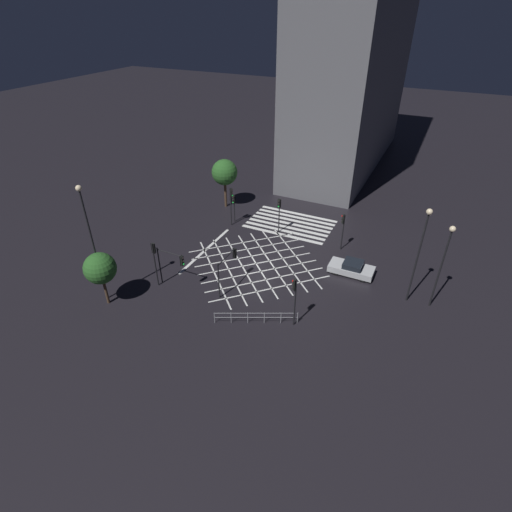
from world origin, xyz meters
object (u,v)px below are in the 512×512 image
Objects in this scene: traffic_light_se_cross at (234,203)px; street_lamp_east at (445,253)px; street_lamp_west at (89,230)px; street_lamp_far at (422,241)px; traffic_light_ne_main at (172,261)px; street_tree_near at (225,172)px; traffic_light_nw_main at (295,293)px; waiting_car at (352,268)px; traffic_light_sw_main at (343,225)px; street_tree_far at (100,268)px; traffic_light_median_north at (228,262)px; traffic_light_ne_cross at (154,256)px; traffic_light_se_main at (231,199)px; traffic_light_median_south at (279,209)px.

street_lamp_east reaches higher than traffic_light_se_cross.
street_lamp_west reaches higher than street_lamp_far.
traffic_light_ne_main is 16.82m from street_tree_near.
street_lamp_east is at bearing -156.28° from street_lamp_west.
traffic_light_nw_main is 1.19× the size of traffic_light_ne_main.
waiting_car is at bearing -13.49° from street_lamp_east.
street_tree_far is at bearing 47.90° from traffic_light_sw_main.
traffic_light_median_north is 11.54m from waiting_car.
traffic_light_sw_main is at bearing -45.06° from traffic_light_ne_cross.
traffic_light_nw_main reaches higher than traffic_light_se_cross.
street_tree_near is at bearing -23.10° from waiting_car.
traffic_light_ne_cross is 1.30× the size of traffic_light_se_cross.
traffic_light_median_north is 12.18m from traffic_light_se_cross.
street_lamp_far reaches higher than waiting_car.
traffic_light_se_main is at bearing 94.66° from traffic_light_ne_main.
traffic_light_sw_main is 15.90m from street_tree_near.
street_lamp_far reaches higher than traffic_light_se_cross.
traffic_light_se_cross is at bearing -98.82° from street_tree_far.
street_lamp_east reaches higher than street_tree_near.
traffic_light_se_cross is 15.35m from waiting_car.
traffic_light_ne_cross is (1.56, 0.34, 0.35)m from traffic_light_ne_main.
traffic_light_sw_main reaches higher than traffic_light_median_north.
street_lamp_far is (-18.73, -6.98, 3.11)m from traffic_light_ne_main.
street_tree_far is 1.17× the size of waiting_car.
traffic_light_se_cross is at bearing -89.75° from traffic_light_median_south.
traffic_light_se_main is at bearing -13.62° from waiting_car.
traffic_light_ne_cross is 21.75m from street_lamp_far.
street_tree_far reaches higher than traffic_light_median_north.
traffic_light_se_main is (12.37, 0.27, 0.35)m from traffic_light_sw_main.
traffic_light_median_south is 19.44m from street_lamp_west.
traffic_light_se_main is 12.65m from traffic_light_ne_cross.
traffic_light_ne_cross is at bearing -92.55° from traffic_light_se_main.
traffic_light_se_cross is 0.38× the size of street_lamp_far.
traffic_light_nw_main is 9.46m from waiting_car.
waiting_car is at bearing -105.18° from traffic_light_nw_main.
traffic_light_median_south is at bearing -117.10° from street_lamp_west.
traffic_light_ne_main is 0.90× the size of waiting_car.
street_tree_near is at bearing -13.49° from traffic_light_sw_main.
traffic_light_median_north is 17.24m from street_lamp_east.
traffic_light_median_north is 0.87× the size of traffic_light_median_south.
traffic_light_nw_main is 14.76m from traffic_light_median_south.
traffic_light_median_north is 1.04× the size of traffic_light_se_cross.
traffic_light_sw_main is at bearing -60.60° from waiting_car.
traffic_light_ne_cross is at bearing 1.46° from traffic_light_nw_main.
traffic_light_median_south reaches higher than traffic_light_ne_main.
traffic_light_ne_main is 5.77m from street_tree_far.
street_tree_far is at bearing 149.94° from traffic_light_ne_cross.
street_lamp_west reaches higher than traffic_light_median_south.
street_lamp_far reaches higher than traffic_light_median_north.
street_lamp_east reaches higher than traffic_light_ne_cross.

